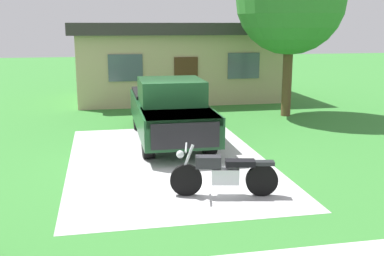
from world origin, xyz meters
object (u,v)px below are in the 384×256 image
object	(u,v)px
pickup_truck	(169,109)
neighbor_house	(176,60)
shade_tree	(291,0)
motorcycle	(223,174)

from	to	relation	value
pickup_truck	neighbor_house	distance (m)	8.29
pickup_truck	shade_tree	distance (m)	6.65
pickup_truck	neighbor_house	size ratio (longest dim) A/B	0.59
shade_tree	neighbor_house	distance (m)	6.70
pickup_truck	neighbor_house	world-z (taller)	neighbor_house
motorcycle	pickup_truck	xyz separation A→B (m)	(-0.38, 4.90, 0.48)
motorcycle	pickup_truck	world-z (taller)	pickup_truck
motorcycle	shade_tree	world-z (taller)	shade_tree
motorcycle	pickup_truck	size ratio (longest dim) A/B	0.39
motorcycle	shade_tree	distance (m)	9.82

